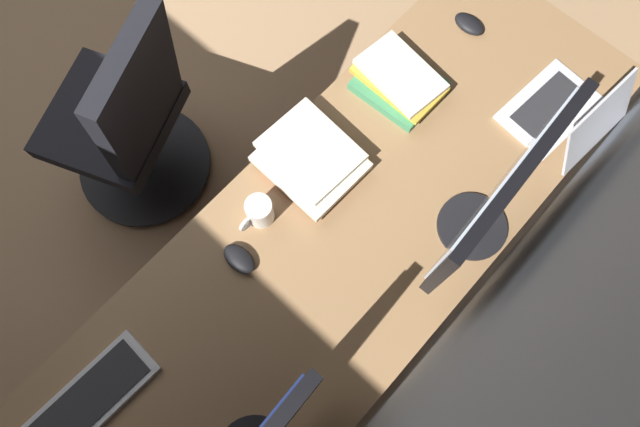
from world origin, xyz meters
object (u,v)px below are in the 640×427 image
object	(u,v)px
laptop_leftmost	(568,114)
book_stack_near	(311,159)
keyboard_main	(81,408)
mouse_main	(239,259)
office_chair	(129,126)
mouse_spare	(469,24)
coffee_mug	(259,212)
drawer_pedestal	(227,400)
monitor_primary	(499,196)
book_stack_far	(399,81)

from	to	relation	value
laptop_leftmost	book_stack_near	distance (m)	0.78
keyboard_main	book_stack_near	size ratio (longest dim) A/B	1.44
mouse_main	office_chair	world-z (taller)	office_chair
laptop_leftmost	mouse_main	xyz separation A→B (m)	(0.97, -0.42, -0.03)
mouse_spare	coffee_mug	bearing A→B (deg)	-2.82
laptop_leftmost	mouse_spare	bearing A→B (deg)	-99.94
drawer_pedestal	laptop_leftmost	world-z (taller)	laptop_leftmost
coffee_mug	office_chair	world-z (taller)	office_chair
monitor_primary	laptop_leftmost	xyz separation A→B (m)	(-0.45, 0.00, -0.21)
office_chair	monitor_primary	bearing A→B (deg)	110.32
mouse_spare	coffee_mug	world-z (taller)	coffee_mug
keyboard_main	mouse_main	xyz separation A→B (m)	(-0.55, 0.02, 0.01)
keyboard_main	book_stack_near	world-z (taller)	book_stack_near
monitor_primary	laptop_leftmost	distance (m)	0.50
office_chair	keyboard_main	bearing A→B (deg)	46.63
book_stack_near	coffee_mug	xyz separation A→B (m)	(0.22, 0.00, 0.01)
keyboard_main	drawer_pedestal	bearing A→B (deg)	134.64
drawer_pedestal	coffee_mug	xyz separation A→B (m)	(-0.46, -0.24, 0.43)
laptop_leftmost	mouse_spare	xyz separation A→B (m)	(-0.07, -0.42, -0.03)
mouse_main	coffee_mug	bearing A→B (deg)	-160.49
mouse_main	office_chair	xyz separation A→B (m)	(-0.10, -0.71, -0.29)
drawer_pedestal	laptop_leftmost	bearing A→B (deg)	170.41
mouse_spare	book_stack_far	size ratio (longest dim) A/B	0.38
drawer_pedestal	book_stack_far	size ratio (longest dim) A/B	2.53
drawer_pedestal	office_chair	distance (m)	1.01
keyboard_main	laptop_leftmost	bearing A→B (deg)	163.81
mouse_main	book_stack_near	bearing A→B (deg)	-171.76
monitor_primary	book_stack_near	xyz separation A→B (m)	(0.17, -0.47, -0.22)
mouse_spare	office_chair	distance (m)	1.22
laptop_leftmost	keyboard_main	bearing A→B (deg)	-16.19
laptop_leftmost	book_stack_near	size ratio (longest dim) A/B	1.06
keyboard_main	book_stack_far	xyz separation A→B (m)	(-1.27, -0.00, 0.02)
coffee_mug	book_stack_near	bearing A→B (deg)	-178.88
monitor_primary	mouse_spare	distance (m)	0.71
office_chair	coffee_mug	bearing A→B (deg)	92.82
laptop_leftmost	drawer_pedestal	bearing A→B (deg)	-9.59
book_stack_near	office_chair	world-z (taller)	office_chair
monitor_primary	keyboard_main	distance (m)	1.18
book_stack_near	coffee_mug	size ratio (longest dim) A/B	2.53
mouse_spare	book_stack_near	bearing A→B (deg)	-4.05
monitor_primary	mouse_spare	size ratio (longest dim) A/B	5.09
drawer_pedestal	keyboard_main	bearing A→B (deg)	-45.36
keyboard_main	book_stack_near	distance (m)	0.90
monitor_primary	mouse_spare	xyz separation A→B (m)	(-0.53, -0.42, -0.24)
keyboard_main	office_chair	size ratio (longest dim) A/B	0.44
laptop_leftmost	book_stack_near	world-z (taller)	laptop_leftmost
book_stack_near	mouse_spare	bearing A→B (deg)	175.95
book_stack_far	coffee_mug	size ratio (longest dim) A/B	2.35
monitor_primary	book_stack_far	xyz separation A→B (m)	(-0.21, -0.44, -0.22)
monitor_primary	mouse_spare	world-z (taller)	monitor_primary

